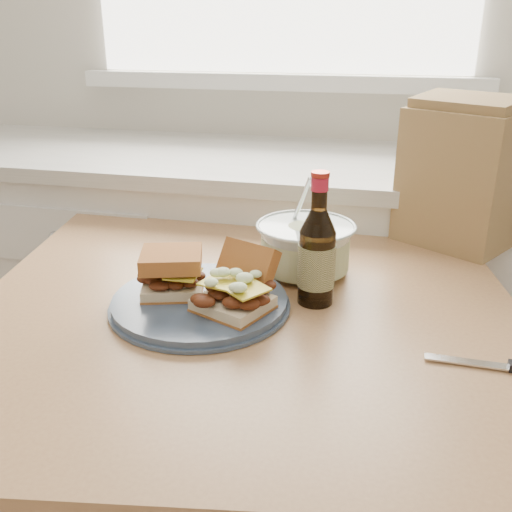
% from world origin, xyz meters
% --- Properties ---
extents(wall_back, '(4.00, 0.02, 2.70)m').
position_xyz_m(wall_back, '(0.00, 2.00, 1.35)').
color(wall_back, beige).
rests_on(wall_back, ground).
extents(cabinet_run, '(2.50, 0.64, 0.94)m').
position_xyz_m(cabinet_run, '(-0.00, 1.70, 0.47)').
color(cabinet_run, silver).
rests_on(cabinet_run, ground).
extents(dining_table, '(1.14, 1.14, 0.82)m').
position_xyz_m(dining_table, '(0.14, 1.00, 0.70)').
color(dining_table, tan).
rests_on(dining_table, ground).
extents(plate, '(0.31, 0.31, 0.02)m').
position_xyz_m(plate, '(0.07, 0.95, 0.83)').
color(plate, '#3C4B62').
rests_on(plate, dining_table).
extents(sandwich_left, '(0.13, 0.12, 0.08)m').
position_xyz_m(sandwich_left, '(0.02, 0.96, 0.88)').
color(sandwich_left, beige).
rests_on(sandwich_left, plate).
extents(sandwich_right, '(0.15, 0.19, 0.10)m').
position_xyz_m(sandwich_right, '(0.14, 0.94, 0.88)').
color(sandwich_right, beige).
rests_on(sandwich_right, plate).
extents(coleslaw_bowl, '(0.20, 0.20, 0.20)m').
position_xyz_m(coleslaw_bowl, '(0.23, 1.14, 0.87)').
color(coleslaw_bowl, silver).
rests_on(coleslaw_bowl, dining_table).
extents(beer_bottle, '(0.07, 0.07, 0.24)m').
position_xyz_m(beer_bottle, '(0.27, 1.02, 0.91)').
color(beer_bottle, black).
rests_on(beer_bottle, dining_table).
extents(paper_bag, '(0.28, 0.25, 0.30)m').
position_xyz_m(paper_bag, '(0.53, 1.39, 0.97)').
color(paper_bag, '#997A4A').
rests_on(paper_bag, dining_table).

